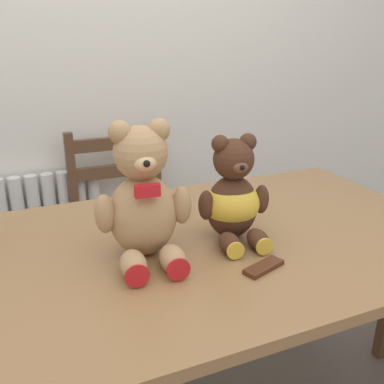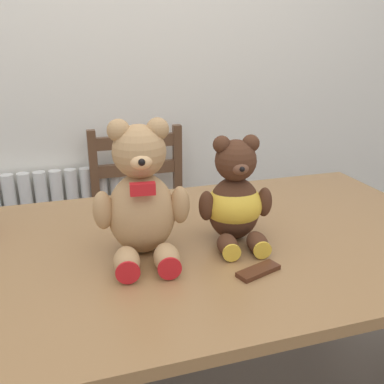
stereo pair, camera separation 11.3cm
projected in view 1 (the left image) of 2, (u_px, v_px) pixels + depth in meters
name	position (u px, v px, depth m)	size (l,w,h in m)	color
wall_back	(100.00, 38.00, 1.97)	(8.00, 0.04, 2.60)	silver
radiator	(25.00, 253.00, 2.08)	(0.79, 0.10, 0.70)	silver
dining_table	(195.00, 270.00, 1.23)	(1.56, 0.89, 0.77)	olive
wooden_chair_behind	(126.00, 228.00, 2.04)	(0.46, 0.44, 0.90)	brown
teddy_bear_left	(143.00, 201.00, 1.07)	(0.25, 0.26, 0.36)	tan
teddy_bear_right	(233.00, 198.00, 1.19)	(0.21, 0.23, 0.30)	#472819
chocolate_bar	(264.00, 267.00, 1.06)	(0.11, 0.04, 0.01)	#472314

